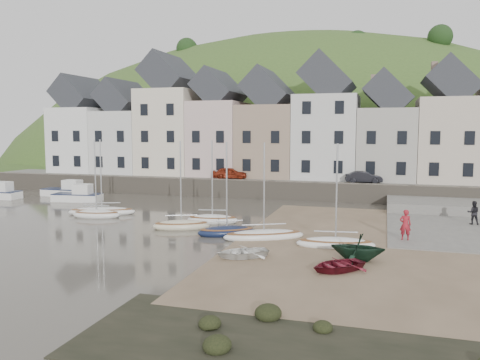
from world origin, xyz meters
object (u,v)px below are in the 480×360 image
(sailboat_0, at_px, (102,211))
(car_right, at_px, (364,177))
(person_red, at_px, (405,225))
(rowboat_green, at_px, (358,247))
(car_left, at_px, (230,173))
(rowboat_red, at_px, (337,265))
(person_dark, at_px, (473,213))
(rowboat_white, at_px, (242,252))

(sailboat_0, height_order, car_right, sailboat_0)
(person_red, xyz_separation_m, car_right, (-3.27, 18.19, 1.12))
(rowboat_green, xyz_separation_m, person_red, (2.55, 5.48, 0.28))
(person_red, bearing_deg, car_left, -51.02)
(rowboat_red, relative_size, car_right, 0.80)
(person_red, bearing_deg, car_right, -84.27)
(rowboat_green, relative_size, person_dark, 1.64)
(person_dark, bearing_deg, car_left, -24.85)
(rowboat_red, xyz_separation_m, person_dark, (8.26, 14.26, 0.61))
(rowboat_green, bearing_deg, person_red, 158.34)
(rowboat_green, height_order, person_red, person_red)
(sailboat_0, bearing_deg, person_dark, 7.02)
(rowboat_red, height_order, person_dark, person_dark)
(rowboat_white, distance_m, rowboat_green, 6.10)
(person_dark, distance_m, car_right, 14.23)
(rowboat_green, distance_m, car_left, 27.89)
(rowboat_green, distance_m, rowboat_red, 2.39)
(rowboat_red, bearing_deg, car_left, 164.69)
(person_dark, bearing_deg, rowboat_red, 62.76)
(person_dark, bearing_deg, car_right, -52.10)
(person_dark, height_order, car_right, car_right)
(rowboat_white, height_order, person_dark, person_dark)
(rowboat_white, height_order, person_red, person_red)
(rowboat_green, relative_size, car_left, 0.74)
(rowboat_green, xyz_separation_m, rowboat_red, (-0.83, -2.19, -0.43))
(person_dark, distance_m, car_left, 25.00)
(rowboat_green, height_order, car_left, car_left)
(sailboat_0, distance_m, rowboat_green, 22.48)
(rowboat_red, bearing_deg, rowboat_white, -145.08)
(rowboat_red, bearing_deg, car_right, 136.27)
(rowboat_green, relative_size, rowboat_red, 0.96)
(rowboat_red, relative_size, person_dark, 1.70)
(car_left, bearing_deg, sailboat_0, 143.65)
(rowboat_red, bearing_deg, person_dark, 106.44)
(car_left, bearing_deg, person_red, -150.92)
(person_red, distance_m, car_left, 25.09)
(person_dark, bearing_deg, person_red, 56.35)
(rowboat_white, height_order, car_right, car_right)
(sailboat_0, bearing_deg, rowboat_green, -22.48)
(rowboat_red, height_order, person_red, person_red)
(rowboat_white, height_order, rowboat_red, rowboat_red)
(person_red, bearing_deg, rowboat_white, 33.33)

